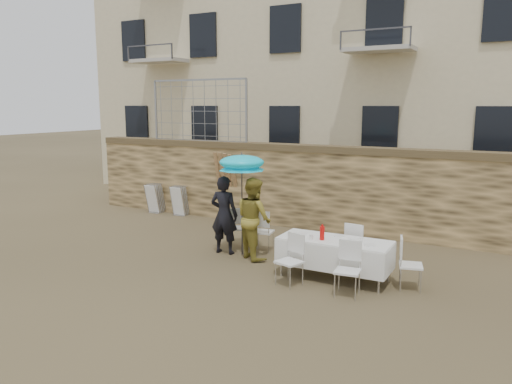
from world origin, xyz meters
The scene contains 17 objects.
ground centered at (0.00, 0.00, 0.00)m, with size 80.00×80.00×0.00m, color brown.
stone_wall centered at (0.00, 5.00, 1.10)m, with size 13.00×0.50×2.20m, color olive.
chain_link_fence centered at (-3.00, 5.00, 3.10)m, with size 3.20×0.06×1.80m, color gray, non-canonical shape.
man_suit centered at (-0.25, 1.91, 0.88)m, with size 0.64×0.42×1.75m, color black.
woman_dress centered at (0.50, 1.91, 0.88)m, with size 0.86×0.67×1.76m, color gold.
umbrella centered at (0.15, 2.01, 2.00)m, with size 1.02×1.02×2.11m.
couple_chair_left centered at (-0.25, 2.46, 0.48)m, with size 0.48×0.48×0.96m, color white, non-canonical shape.
couple_chair_right centered at (0.45, 2.46, 0.48)m, with size 0.48×0.48×0.96m, color white, non-canonical shape.
banquet_table centered at (2.48, 1.47, 0.73)m, with size 2.10×0.85×0.78m.
soda_bottle centered at (2.28, 1.32, 0.91)m, with size 0.09×0.09×0.26m, color red.
table_chair_front_left centered at (1.88, 0.72, 0.48)m, with size 0.48×0.48×0.96m, color white, non-canonical shape.
table_chair_front_right centered at (2.98, 0.72, 0.48)m, with size 0.48×0.48×0.96m, color white, non-canonical shape.
table_chair_back centered at (2.68, 2.27, 0.48)m, with size 0.48×0.48×0.96m, color white, non-canonical shape.
table_chair_side centered at (3.88, 1.57, 0.48)m, with size 0.48×0.48×0.96m, color white, non-canonical shape.
chair_stack_left centered at (-4.36, 4.69, 0.46)m, with size 0.46×0.47×0.92m, color white, non-canonical shape.
chair_stack_right centered at (-3.46, 4.69, 0.46)m, with size 0.46×0.40×0.92m, color white, non-canonical shape.
wood_planks centered at (-1.86, 4.76, 1.00)m, with size 0.70×0.20×2.00m, color #A37749, non-canonical shape.
Camera 1 is at (5.47, -7.29, 3.29)m, focal length 35.00 mm.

